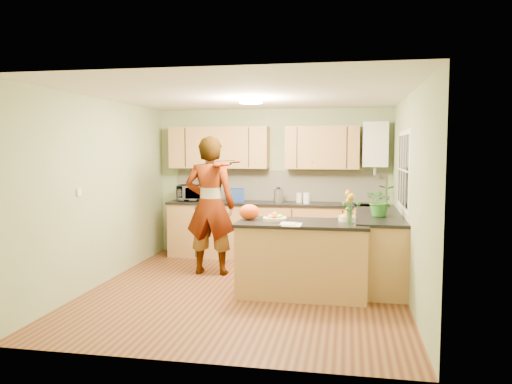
# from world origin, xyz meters

# --- Properties ---
(floor) EXTENTS (4.50, 4.50, 0.00)m
(floor) POSITION_xyz_m (0.00, 0.00, 0.00)
(floor) COLOR #512717
(floor) RESTS_ON ground
(ceiling) EXTENTS (4.00, 4.50, 0.02)m
(ceiling) POSITION_xyz_m (0.00, 0.00, 2.50)
(ceiling) COLOR silver
(ceiling) RESTS_ON wall_back
(wall_back) EXTENTS (4.00, 0.02, 2.50)m
(wall_back) POSITION_xyz_m (0.00, 2.25, 1.25)
(wall_back) COLOR #8DA173
(wall_back) RESTS_ON floor
(wall_front) EXTENTS (4.00, 0.02, 2.50)m
(wall_front) POSITION_xyz_m (0.00, -2.25, 1.25)
(wall_front) COLOR #8DA173
(wall_front) RESTS_ON floor
(wall_left) EXTENTS (0.02, 4.50, 2.50)m
(wall_left) POSITION_xyz_m (-2.00, 0.00, 1.25)
(wall_left) COLOR #8DA173
(wall_left) RESTS_ON floor
(wall_right) EXTENTS (0.02, 4.50, 2.50)m
(wall_right) POSITION_xyz_m (2.00, 0.00, 1.25)
(wall_right) COLOR #8DA173
(wall_right) RESTS_ON floor
(back_counter) EXTENTS (3.64, 0.62, 0.94)m
(back_counter) POSITION_xyz_m (0.10, 1.95, 0.47)
(back_counter) COLOR #A47141
(back_counter) RESTS_ON floor
(right_counter) EXTENTS (0.62, 2.24, 0.94)m
(right_counter) POSITION_xyz_m (1.70, 0.85, 0.47)
(right_counter) COLOR #A47141
(right_counter) RESTS_ON floor
(splashback) EXTENTS (3.60, 0.02, 0.52)m
(splashback) POSITION_xyz_m (0.10, 2.23, 1.20)
(splashback) COLOR silver
(splashback) RESTS_ON back_counter
(upper_cabinets) EXTENTS (3.20, 0.34, 0.70)m
(upper_cabinets) POSITION_xyz_m (-0.18, 2.08, 1.85)
(upper_cabinets) COLOR #A47141
(upper_cabinets) RESTS_ON wall_back
(boiler) EXTENTS (0.40, 0.30, 0.86)m
(boiler) POSITION_xyz_m (1.70, 2.09, 1.90)
(boiler) COLOR white
(boiler) RESTS_ON wall_back
(window_right) EXTENTS (0.01, 1.30, 1.05)m
(window_right) POSITION_xyz_m (1.99, 0.60, 1.55)
(window_right) COLOR white
(window_right) RESTS_ON wall_right
(light_switch) EXTENTS (0.02, 0.09, 0.09)m
(light_switch) POSITION_xyz_m (-1.99, -0.60, 1.30)
(light_switch) COLOR white
(light_switch) RESTS_ON wall_left
(ceiling_lamp) EXTENTS (0.30, 0.30, 0.07)m
(ceiling_lamp) POSITION_xyz_m (0.00, 0.30, 2.46)
(ceiling_lamp) COLOR #FFEABF
(ceiling_lamp) RESTS_ON ceiling
(peninsula_island) EXTENTS (1.62, 0.83, 0.93)m
(peninsula_island) POSITION_xyz_m (0.73, -0.06, 0.46)
(peninsula_island) COLOR #A47141
(peninsula_island) RESTS_ON floor
(fruit_dish) EXTENTS (0.30, 0.30, 0.10)m
(fruit_dish) POSITION_xyz_m (0.38, -0.06, 0.97)
(fruit_dish) COLOR #F6EEC5
(fruit_dish) RESTS_ON peninsula_island
(orange_bowl) EXTENTS (0.22, 0.22, 0.13)m
(orange_bowl) POSITION_xyz_m (1.28, 0.09, 0.98)
(orange_bowl) COLOR #F6EEC5
(orange_bowl) RESTS_ON peninsula_island
(flower_vase) EXTENTS (0.24, 0.24, 0.45)m
(flower_vase) POSITION_xyz_m (1.33, -0.24, 1.23)
(flower_vase) COLOR silver
(flower_vase) RESTS_ON peninsula_island
(orange_bag) EXTENTS (0.31, 0.29, 0.20)m
(orange_bag) POSITION_xyz_m (0.04, -0.01, 1.03)
(orange_bag) COLOR #FF5515
(orange_bag) RESTS_ON peninsula_island
(papers) EXTENTS (0.22, 0.30, 0.01)m
(papers) POSITION_xyz_m (0.63, -0.36, 0.93)
(papers) COLOR silver
(papers) RESTS_ON peninsula_island
(violinist) EXTENTS (0.74, 0.49, 2.02)m
(violinist) POSITION_xyz_m (-0.69, 0.74, 1.01)
(violinist) COLOR tan
(violinist) RESTS_ON floor
(violin) EXTENTS (0.59, 0.52, 0.15)m
(violin) POSITION_xyz_m (-0.49, 0.52, 1.61)
(violin) COLOR #4D0C04
(violin) RESTS_ON violinist
(microwave) EXTENTS (0.51, 0.36, 0.27)m
(microwave) POSITION_xyz_m (-1.35, 1.96, 1.07)
(microwave) COLOR white
(microwave) RESTS_ON back_counter
(blue_box) EXTENTS (0.33, 0.28, 0.22)m
(blue_box) POSITION_xyz_m (-0.59, 1.96, 1.05)
(blue_box) COLOR navy
(blue_box) RESTS_ON back_counter
(kettle) EXTENTS (0.16, 0.16, 0.30)m
(kettle) POSITION_xyz_m (0.14, 1.96, 1.06)
(kettle) COLOR #B6B6BB
(kettle) RESTS_ON back_counter
(jar_cream) EXTENTS (0.14, 0.14, 0.16)m
(jar_cream) POSITION_xyz_m (0.49, 2.00, 1.02)
(jar_cream) COLOR #F6EEC5
(jar_cream) RESTS_ON back_counter
(jar_white) EXTENTS (0.14, 0.14, 0.17)m
(jar_white) POSITION_xyz_m (0.62, 1.89, 1.03)
(jar_white) COLOR white
(jar_white) RESTS_ON back_counter
(potted_plant) EXTENTS (0.39, 0.35, 0.42)m
(potted_plant) POSITION_xyz_m (1.70, 0.48, 1.15)
(potted_plant) COLOR #307B29
(potted_plant) RESTS_ON right_counter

